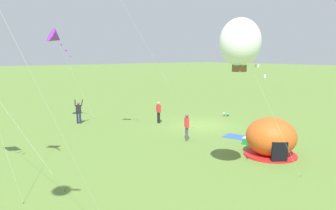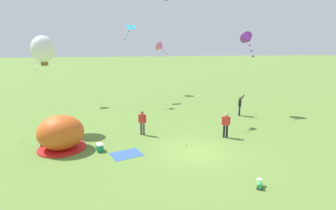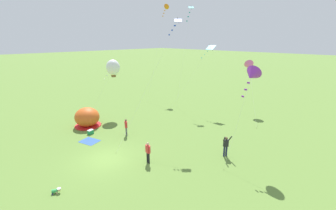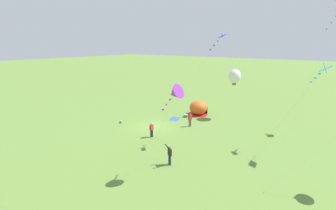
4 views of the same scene
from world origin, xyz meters
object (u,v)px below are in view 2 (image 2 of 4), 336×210
Objects in this scene: cooler_box at (100,147)px; person_far_back at (226,124)px; person_strolling at (142,122)px; kite_white at (43,49)px; popup_tent at (61,133)px; kite_pink at (161,47)px; toddler_crawling at (260,184)px; person_with_toddler at (240,105)px; kite_purple at (248,39)px; kite_cyan at (130,29)px.

cooler_box is 0.35× the size of person_far_back.
kite_white is (-6.61, 3.09, 4.94)m from person_strolling.
kite_white is (-1.47, 4.60, 4.91)m from popup_tent.
popup_tent is 20.69m from kite_pink.
toddler_crawling is 0.29× the size of person_with_toddler.
cooler_box is 9.12m from toddler_crawling.
popup_tent is 1.49× the size of person_with_toddler.
cooler_box is 20.69m from kite_pink.
kite_white reaches higher than person_strolling.
kite_white is (-15.83, -0.17, 4.91)m from person_with_toddler.
person_far_back is at bearing -87.36° from kite_pink.
popup_tent is 5.35m from person_strolling.
kite_purple reaches higher than person_with_toddler.
person_with_toddler is at bearing 0.60° from kite_white.
kite_white is at bearing -125.75° from kite_cyan.
kite_white reaches higher than popup_tent.
person_strolling is 1.00× the size of person_far_back.
kite_purple is 13.03m from kite_cyan.
cooler_box is at bearing -155.17° from person_with_toddler.
cooler_box is 0.35× the size of person_strolling.
popup_tent is at bearing -161.65° from person_with_toddler.
toddler_crawling is 0.31× the size of person_strolling.
cooler_box is at bearing 139.81° from toddler_crawling.
kite_pink is at bearing 60.89° from popup_tent.
popup_tent is 1.63× the size of person_strolling.
kite_pink reaches higher than popup_tent.
person_with_toddler reaches higher than toddler_crawling.
kite_pink is (4.12, 3.05, -1.97)m from kite_cyan.
kite_purple is (10.24, 4.40, 5.74)m from person_strolling.
person_far_back is at bearing -22.19° from kite_white.
person_with_toddler is 0.22× the size of kite_cyan.
toddler_crawling is 15.50m from kite_purple.
kite_pink is (4.64, 16.03, 5.03)m from person_strolling.
kite_white is at bearing 124.39° from cooler_box.
popup_tent is 0.42× the size of kite_pink.
popup_tent is at bearing -119.11° from kite_pink.
popup_tent reaches higher than cooler_box.
popup_tent is 4.73× the size of cooler_box.
kite_white is at bearing 133.35° from toddler_crawling.
kite_cyan is 5.50m from kite_pink.
kite_purple is at bearing 27.23° from cooler_box.
person_with_toddler is at bearing 53.48° from person_far_back.
person_with_toddler is 14.47m from kite_pink.
popup_tent reaches higher than toddler_crawling.
person_strolling is 0.91× the size of person_with_toddler.
person_far_back is (8.34, 0.52, 0.74)m from cooler_box.
kite_white is at bearing 107.78° from popup_tent.
toddler_crawling is 0.31× the size of person_far_back.
toddler_crawling is at bearing -114.10° from person_with_toddler.
person_with_toddler is at bearing 19.41° from person_strolling.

